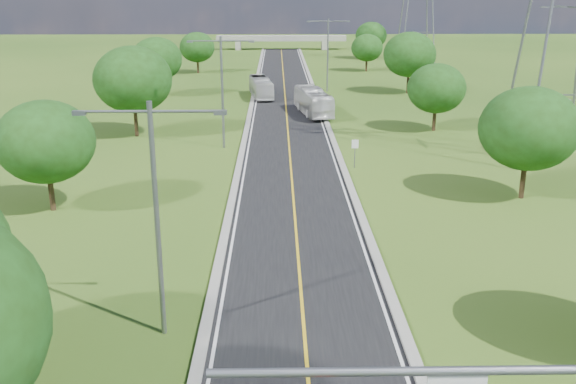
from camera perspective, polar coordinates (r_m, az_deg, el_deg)
ground at (r=73.80m, az=-0.12°, el=6.77°), size 260.00×260.00×0.00m
road at (r=79.69m, az=-0.19°, el=7.62°), size 8.00×150.00×0.06m
curb_left at (r=79.72m, az=-3.27°, el=7.66°), size 0.50×150.00×0.22m
curb_right at (r=79.84m, az=2.89°, el=7.68°), size 0.50×150.00×0.22m
speed_limit_sign at (r=52.33m, az=5.97°, el=3.84°), size 0.55×0.09×2.40m
overpass at (r=152.87m, az=-0.61°, el=13.44°), size 30.00×3.00×3.20m
streetlight_near_left at (r=26.22m, az=-11.68°, el=-0.85°), size 5.90×0.25×10.00m
streetlight_mid_left at (r=58.20m, az=-5.89°, el=9.62°), size 5.90×0.25×10.00m
streetlight_far_right at (r=91.06m, az=3.56°, el=12.63°), size 5.90×0.25×10.00m
tree_lb at (r=44.11m, az=-20.76°, el=4.20°), size 6.30×6.30×7.33m
tree_lc at (r=64.51m, az=-13.62°, el=9.69°), size 7.56×7.56×8.79m
tree_ld at (r=88.34m, az=-11.60°, el=11.51°), size 6.72×6.72×7.82m
tree_le at (r=111.65m, az=-8.09°, el=12.62°), size 5.88×5.88×6.84m
tree_rb at (r=46.66m, az=20.63°, el=5.30°), size 6.72×6.72×7.82m
tree_rc at (r=67.13m, az=13.06°, el=8.96°), size 5.88×5.88×6.84m
tree_rd at (r=90.69m, az=10.75°, el=11.91°), size 7.14×7.14×8.30m
tree_re at (r=113.95m, az=7.04°, el=12.61°), size 5.46×5.46×6.35m
tree_rf at (r=134.12m, az=7.39°, el=13.64°), size 6.30×6.30×7.33m
bus_outbound at (r=74.25m, az=2.26°, el=8.02°), size 4.18×10.76×2.92m
bus_inbound at (r=86.13m, az=-2.42°, el=9.29°), size 3.54×9.68×2.64m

